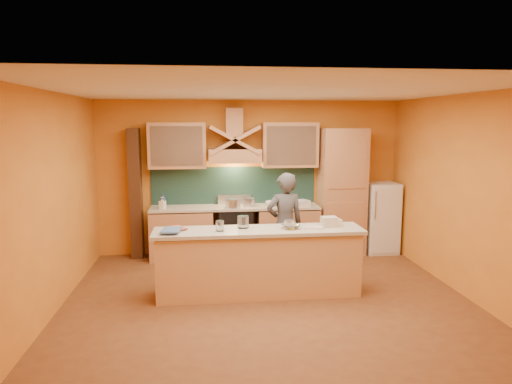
{
  "coord_description": "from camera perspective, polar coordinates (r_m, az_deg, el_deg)",
  "views": [
    {
      "loc": [
        -0.83,
        -5.8,
        2.41
      ],
      "look_at": [
        -0.07,
        0.9,
        1.37
      ],
      "focal_mm": 32.0,
      "sensor_mm": 36.0,
      "label": 1
    }
  ],
  "objects": [
    {
      "name": "book_lower",
      "position": [
        6.34,
        -10.83,
        -4.64
      ],
      "size": [
        0.34,
        0.36,
        0.03
      ],
      "primitive_type": "imported",
      "rotation": [
        0.0,
        0.0,
        0.55
      ],
      "color": "#AE553E",
      "rests_on": "island_top"
    },
    {
      "name": "range_hood",
      "position": [
        8.09,
        -2.69,
        4.56
      ],
      "size": [
        0.92,
        0.5,
        0.24
      ],
      "primitive_type": "cube",
      "color": "tan",
      "rests_on": "wall_back"
    },
    {
      "name": "mixing_bowl",
      "position": [
        6.37,
        4.33,
        -4.3
      ],
      "size": [
        0.29,
        0.29,
        0.06
      ],
      "primitive_type": "imported",
      "rotation": [
        0.0,
        0.0,
        0.17
      ],
      "color": "silver",
      "rests_on": "island_top"
    },
    {
      "name": "pantry_column",
      "position": [
        8.47,
        10.64,
        0.05
      ],
      "size": [
        0.8,
        0.6,
        2.3
      ],
      "primitive_type": "cube",
      "color": "tan",
      "rests_on": "floor"
    },
    {
      "name": "kitchen_scale",
      "position": [
        6.34,
        4.17,
        -4.13
      ],
      "size": [
        0.15,
        0.15,
        0.11
      ],
      "primitive_type": "cube",
      "rotation": [
        0.0,
        0.0,
        -0.24
      ],
      "color": "silver",
      "rests_on": "island_top"
    },
    {
      "name": "jar_small",
      "position": [
        6.21,
        -4.55,
        -4.24
      ],
      "size": [
        0.13,
        0.13,
        0.14
      ],
      "primitive_type": "cylinder",
      "rotation": [
        0.0,
        0.0,
        0.26
      ],
      "color": "silver",
      "rests_on": "island_top"
    },
    {
      "name": "counter_top",
      "position": [
        8.16,
        -2.63,
        -1.92
      ],
      "size": [
        3.0,
        0.62,
        0.04
      ],
      "primitive_type": "cube",
      "color": "beige",
      "rests_on": "base_cabinet_left"
    },
    {
      "name": "cloth",
      "position": [
        6.44,
        7.3,
        -4.39
      ],
      "size": [
        0.31,
        0.26,
        0.02
      ],
      "primitive_type": "cube",
      "rotation": [
        0.0,
        0.0,
        -0.3
      ],
      "color": "beige",
      "rests_on": "island_top"
    },
    {
      "name": "trim_column_left",
      "position": [
        8.34,
        -14.8,
        -0.23
      ],
      "size": [
        0.2,
        0.3,
        2.3
      ],
      "primitive_type": "cube",
      "color": "#472816",
      "rests_on": "floor"
    },
    {
      "name": "soap_bottle_b",
      "position": [
        8.06,
        -11.55,
        -1.11
      ],
      "size": [
        0.13,
        0.13,
        0.27
      ],
      "primitive_type": "imported",
      "rotation": [
        0.0,
        0.0,
        0.29
      ],
      "color": "#314788",
      "rests_on": "counter_top"
    },
    {
      "name": "island_body",
      "position": [
        6.45,
        0.34,
        -9.03
      ],
      "size": [
        2.8,
        0.55,
        0.88
      ],
      "primitive_type": "cube",
      "color": "#E2AD73",
      "rests_on": "floor"
    },
    {
      "name": "stove",
      "position": [
        8.25,
        -2.6,
        -4.99
      ],
      "size": [
        0.6,
        0.58,
        0.9
      ],
      "primitive_type": "cube",
      "color": "black",
      "rests_on": "floor"
    },
    {
      "name": "pot_large",
      "position": [
        8.0,
        -2.89,
        -1.54
      ],
      "size": [
        0.26,
        0.26,
        0.17
      ],
      "primitive_type": "cylinder",
      "rotation": [
        0.0,
        0.0,
        -0.03
      ],
      "color": "silver",
      "rests_on": "stove"
    },
    {
      "name": "upper_cabinet_left",
      "position": [
        8.15,
        -9.81,
        5.74
      ],
      "size": [
        1.0,
        0.35,
        0.8
      ],
      "primitive_type": "cube",
      "color": "tan",
      "rests_on": "wall_back"
    },
    {
      "name": "wall_back",
      "position": [
        8.4,
        -0.74,
        1.85
      ],
      "size": [
        5.5,
        0.02,
        2.8
      ],
      "primitive_type": "cube",
      "color": "orange",
      "rests_on": "floor"
    },
    {
      "name": "floor",
      "position": [
        6.34,
        1.59,
        -13.62
      ],
      "size": [
        5.5,
        5.0,
        0.01
      ],
      "primitive_type": "cube",
      "color": "brown",
      "rests_on": "ground"
    },
    {
      "name": "base_cabinet_right",
      "position": [
        8.37,
        3.92,
        -4.94
      ],
      "size": [
        1.1,
        0.6,
        0.86
      ],
      "primitive_type": "cube",
      "color": "tan",
      "rests_on": "floor"
    },
    {
      "name": "grocery_bag_b",
      "position": [
        6.57,
        9.89,
        -3.83
      ],
      "size": [
        0.18,
        0.15,
        0.1
      ],
      "primitive_type": "cube",
      "rotation": [
        0.0,
        0.0,
        0.15
      ],
      "color": "#E9E8C0",
      "rests_on": "island_top"
    },
    {
      "name": "pot_small",
      "position": [
        8.16,
        -0.94,
        -1.42
      ],
      "size": [
        0.23,
        0.23,
        0.14
      ],
      "primitive_type": "cylinder",
      "rotation": [
        0.0,
        0.0,
        -0.03
      ],
      "color": "#BABCC2",
      "rests_on": "stove"
    },
    {
      "name": "fridge",
      "position": [
        8.8,
        15.23,
        -3.09
      ],
      "size": [
        0.58,
        0.6,
        1.3
      ],
      "primitive_type": "cube",
      "color": "white",
      "rests_on": "floor"
    },
    {
      "name": "jar_large",
      "position": [
        6.37,
        -1.62,
        -3.77
      ],
      "size": [
        0.16,
        0.16,
        0.17
      ],
      "primitive_type": "cylinder",
      "rotation": [
        0.0,
        0.0,
        0.03
      ],
      "color": "silver",
      "rests_on": "island_top"
    },
    {
      "name": "person",
      "position": [
        7.21,
        3.61,
        -4.03
      ],
      "size": [
        0.65,
        0.48,
        1.64
      ],
      "primitive_type": "imported",
      "rotation": [
        0.0,
        0.0,
        3.31
      ],
      "color": "#4C4C51",
      "rests_on": "floor"
    },
    {
      "name": "base_cabinet_left",
      "position": [
        8.25,
        -9.22,
        -5.24
      ],
      "size": [
        1.1,
        0.6,
        0.86
      ],
      "primitive_type": "cube",
      "color": "tan",
      "rests_on": "floor"
    },
    {
      "name": "bowl_back",
      "position": [
        8.22,
        2.03,
        -1.42
      ],
      "size": [
        0.31,
        0.31,
        0.08
      ],
      "primitive_type": "imported",
      "rotation": [
        0.0,
        0.0,
        -0.34
      ],
      "color": "white",
      "rests_on": "counter_top"
    },
    {
      "name": "island_top",
      "position": [
        6.32,
        0.35,
        -4.89
      ],
      "size": [
        2.9,
        0.62,
        0.05
      ],
      "primitive_type": "cube",
      "color": "beige",
      "rests_on": "island_body"
    },
    {
      "name": "wall_front",
      "position": [
        3.55,
        7.37,
        -7.89
      ],
      "size": [
        5.5,
        0.02,
        2.8
      ],
      "primitive_type": "cube",
      "color": "orange",
      "rests_on": "floor"
    },
    {
      "name": "wall_right",
      "position": [
        6.89,
        24.93,
        -0.51
      ],
      "size": [
        0.02,
        5.0,
        2.8
      ],
      "primitive_type": "cube",
      "color": "orange",
      "rests_on": "floor"
    },
    {
      "name": "upper_cabinet_right",
      "position": [
        8.28,
        4.22,
        5.89
      ],
      "size": [
        1.0,
        0.35,
        0.8
      ],
      "primitive_type": "cube",
      "color": "tan",
      "rests_on": "wall_back"
    },
    {
      "name": "ceiling",
      "position": [
        5.87,
        1.71,
        12.55
      ],
      "size": [
        5.5,
        5.0,
        0.01
      ],
      "primitive_type": "cube",
      "color": "white",
      "rests_on": "wall_back"
    },
    {
      "name": "grocery_bag_a",
      "position": [
        6.54,
        9.11,
        -3.68
      ],
      "size": [
        0.22,
        0.18,
        0.14
      ],
      "primitive_type": "cube",
      "rotation": [
        0.0,
        0.0,
        0.03
      ],
      "color": "beige",
      "rests_on": "island_top"
    },
    {
      "name": "backsplash",
      "position": [
        8.38,
        -2.77,
        0.79
      ],
      "size": [
        3.0,
        0.03,
        0.7
      ],
      "primitive_type": "cube",
      "color": "#183531",
      "rests_on": "wall_back"
    },
    {
      "name": "hood_chimney",
      "position": [
        8.17,
        -2.77,
        8.67
      ],
      "size": [
        0.3,
        0.3,
        0.5
      ],
      "primitive_type": "cube",
      "color": "tan",
      "rests_on": "wall_back"
    },
    {
      "name": "dish_rack",
      "position": [
        8.17,
        5.51,
        -1.41
      ],
      "size": [
        0.37,
        0.34,
        0.11
      ],
      "primitive_type": "cube",
      "rotation": [
        0.0,
        0.0,
        0.43
      ],
      "color": "white",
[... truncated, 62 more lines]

